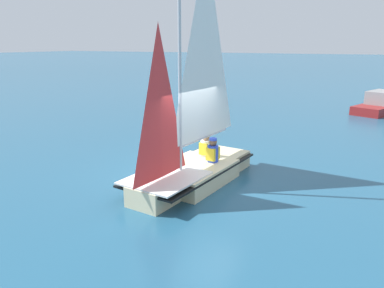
{
  "coord_description": "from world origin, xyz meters",
  "views": [
    {
      "loc": [
        8.53,
        4.32,
        3.68
      ],
      "look_at": [
        0.0,
        0.0,
        1.09
      ],
      "focal_mm": 35.0,
      "sensor_mm": 36.0,
      "label": 1
    }
  ],
  "objects_px": {
    "sailor_crew": "(206,151)",
    "sailor_helm": "(213,157)",
    "sailboat_main": "(193,152)",
    "motorboat_distant": "(383,104)"
  },
  "relations": [
    {
      "from": "sailor_helm",
      "to": "motorboat_distant",
      "type": "distance_m",
      "value": 14.64
    },
    {
      "from": "sailor_crew",
      "to": "sailor_helm",
      "type": "bearing_deg",
      "value": 50.85
    },
    {
      "from": "sailor_helm",
      "to": "motorboat_distant",
      "type": "xyz_separation_m",
      "value": [
        -14.04,
        4.14,
        -0.23
      ]
    },
    {
      "from": "sailor_helm",
      "to": "sailor_crew",
      "type": "distance_m",
      "value": 0.58
    },
    {
      "from": "sailboat_main",
      "to": "sailor_crew",
      "type": "height_order",
      "value": "sailboat_main"
    },
    {
      "from": "sailor_helm",
      "to": "sailor_crew",
      "type": "height_order",
      "value": "same"
    },
    {
      "from": "sailor_crew",
      "to": "motorboat_distant",
      "type": "xyz_separation_m",
      "value": [
        -13.63,
        4.55,
        -0.23
      ]
    },
    {
      "from": "sailboat_main",
      "to": "sailor_helm",
      "type": "bearing_deg",
      "value": 150.67
    },
    {
      "from": "sailboat_main",
      "to": "motorboat_distant",
      "type": "distance_m",
      "value": 15.22
    },
    {
      "from": "sailboat_main",
      "to": "sailor_crew",
      "type": "xyz_separation_m",
      "value": [
        -0.91,
        -0.06,
        -0.22
      ]
    }
  ]
}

